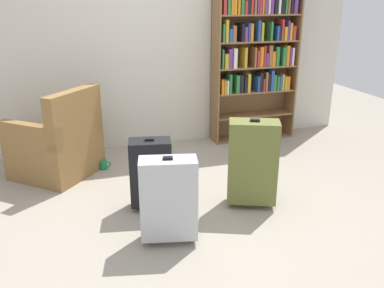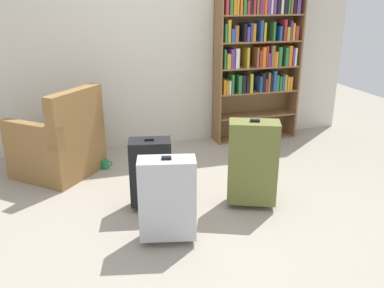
{
  "view_description": "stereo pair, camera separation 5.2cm",
  "coord_description": "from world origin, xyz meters",
  "px_view_note": "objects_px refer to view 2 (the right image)",
  "views": [
    {
      "loc": [
        -0.96,
        -2.93,
        1.73
      ],
      "look_at": [
        -0.01,
        0.16,
        0.55
      ],
      "focal_mm": 37.9,
      "sensor_mm": 36.0,
      "label": 1
    },
    {
      "loc": [
        -0.91,
        -2.94,
        1.73
      ],
      "look_at": [
        -0.01,
        0.16,
        0.55
      ],
      "focal_mm": 37.9,
      "sensor_mm": 36.0,
      "label": 2
    }
  ],
  "objects_px": {
    "suitcase_black": "(151,172)",
    "mug": "(105,164)",
    "suitcase_silver": "(167,199)",
    "armchair": "(60,144)",
    "suitcase_olive": "(253,162)",
    "bookshelf": "(258,56)"
  },
  "relations": [
    {
      "from": "bookshelf",
      "to": "mug",
      "type": "height_order",
      "value": "bookshelf"
    },
    {
      "from": "mug",
      "to": "bookshelf",
      "type": "bearing_deg",
      "value": 14.34
    },
    {
      "from": "mug",
      "to": "suitcase_olive",
      "type": "height_order",
      "value": "suitcase_olive"
    },
    {
      "from": "mug",
      "to": "suitcase_black",
      "type": "height_order",
      "value": "suitcase_black"
    },
    {
      "from": "suitcase_black",
      "to": "suitcase_silver",
      "type": "bearing_deg",
      "value": -87.8
    },
    {
      "from": "armchair",
      "to": "suitcase_silver",
      "type": "bearing_deg",
      "value": -62.98
    },
    {
      "from": "suitcase_black",
      "to": "suitcase_silver",
      "type": "relative_size",
      "value": 0.94
    },
    {
      "from": "mug",
      "to": "suitcase_silver",
      "type": "bearing_deg",
      "value": -77.38
    },
    {
      "from": "suitcase_black",
      "to": "mug",
      "type": "bearing_deg",
      "value": 108.16
    },
    {
      "from": "bookshelf",
      "to": "suitcase_olive",
      "type": "distance_m",
      "value": 1.96
    },
    {
      "from": "mug",
      "to": "suitcase_olive",
      "type": "distance_m",
      "value": 1.69
    },
    {
      "from": "suitcase_olive",
      "to": "suitcase_black",
      "type": "xyz_separation_m",
      "value": [
        -0.84,
        0.21,
        -0.07
      ]
    },
    {
      "from": "armchair",
      "to": "suitcase_black",
      "type": "xyz_separation_m",
      "value": [
        0.75,
        -0.97,
        0.02
      ]
    },
    {
      "from": "bookshelf",
      "to": "armchair",
      "type": "height_order",
      "value": "bookshelf"
    },
    {
      "from": "mug",
      "to": "suitcase_olive",
      "type": "relative_size",
      "value": 0.15
    },
    {
      "from": "suitcase_silver",
      "to": "bookshelf",
      "type": "bearing_deg",
      "value": 51.41
    },
    {
      "from": "armchair",
      "to": "suitcase_black",
      "type": "distance_m",
      "value": 1.23
    },
    {
      "from": "armchair",
      "to": "suitcase_olive",
      "type": "bearing_deg",
      "value": -36.62
    },
    {
      "from": "armchair",
      "to": "suitcase_silver",
      "type": "xyz_separation_m",
      "value": [
        0.77,
        -1.52,
        0.04
      ]
    },
    {
      "from": "armchair",
      "to": "suitcase_olive",
      "type": "relative_size",
      "value": 1.25
    },
    {
      "from": "suitcase_olive",
      "to": "suitcase_black",
      "type": "bearing_deg",
      "value": 166.02
    },
    {
      "from": "bookshelf",
      "to": "suitcase_silver",
      "type": "distance_m",
      "value": 2.67
    }
  ]
}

